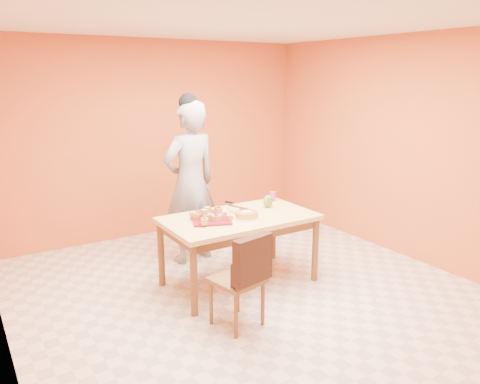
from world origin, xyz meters
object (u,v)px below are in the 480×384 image
person (190,183)px  egg_ornament (268,201)px  red_dinner_plate (205,213)px  magenta_glass (273,196)px  checker_tin (272,199)px  dining_chair (238,278)px  pastry_platter (211,220)px  sponge_cake (247,214)px  dining_table (239,225)px

person → egg_ornament: person is taller
person → red_dinner_plate: (-0.12, -0.60, -0.20)m
magenta_glass → checker_tin: 0.04m
dining_chair → red_dinner_plate: (0.23, 1.04, 0.30)m
pastry_platter → dining_chair: bearing=-101.7°
pastry_platter → sponge_cake: 0.38m
person → red_dinner_plate: bearing=71.0°
pastry_platter → red_dinner_plate: (0.07, 0.25, -0.00)m
sponge_cake → dining_table: bearing=108.6°
egg_ornament → checker_tin: egg_ornament is taller
sponge_cake → checker_tin: 0.79m
egg_ornament → magenta_glass: 0.31m
red_dinner_plate → egg_ornament: egg_ornament is taller
checker_tin → egg_ornament: bearing=-133.5°
red_dinner_plate → dining_chair: bearing=-102.5°
person → sponge_cake: size_ratio=7.95×
dining_chair → checker_tin: bearing=32.4°
dining_table → checker_tin: checker_tin is taller
pastry_platter → checker_tin: size_ratio=3.97×
egg_ornament → magenta_glass: bearing=67.3°
egg_ornament → person: bearing=151.3°
dining_table → dining_chair: 0.93m
person → pastry_platter: (-0.19, -0.86, -0.20)m
pastry_platter → dining_table: bearing=-3.6°
dining_table → red_dinner_plate: red_dinner_plate is taller
sponge_cake → egg_ornament: size_ratio=1.68×
dining_table → checker_tin: (0.68, 0.35, 0.11)m
dining_table → person: person is taller
person → checker_tin: 0.99m
egg_ornament → dining_table: bearing=-142.4°
sponge_cake → pastry_platter: bearing=161.9°
pastry_platter → checker_tin: (1.01, 0.33, 0.00)m
dining_table → magenta_glass: 0.77m
dining_table → checker_tin: size_ratio=16.50×
dining_chair → sponge_cake: 0.91m
dining_table → egg_ornament: bearing=14.5°
checker_tin → pastry_platter: bearing=-161.9°
pastry_platter → egg_ornament: bearing=7.2°
person → egg_ornament: bearing=120.5°
dining_table → person: bearing=98.8°
pastry_platter → checker_tin: checker_tin is taller
red_dinner_plate → pastry_platter: bearing=-105.1°
dining_table → pastry_platter: bearing=176.4°
red_dinner_plate → magenta_glass: size_ratio=2.53×
red_dinner_plate → egg_ornament: bearing=-12.2°
red_dinner_plate → checker_tin: 0.94m
person → sponge_cake: (0.17, -0.97, -0.17)m
dining_chair → egg_ornament: bearing=31.7°
sponge_cake → dining_chair: bearing=-128.0°
pastry_platter → person: bearing=77.5°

